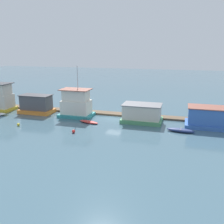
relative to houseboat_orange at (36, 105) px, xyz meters
The scene contains 10 objects.
ground_plane 14.74m from the houseboat_orange, ahead, with size 200.00×200.00×0.00m, color #426070.
dock_walkway 14.98m from the houseboat_orange, 10.86° to the left, with size 59.60×2.01×0.30m, color brown.
houseboat_orange is the anchor object (origin of this frame).
houseboat_teal 8.05m from the houseboat_orange, ahead, with size 5.69×3.92×8.80m.
houseboat_green 19.56m from the houseboat_orange, ahead, with size 6.42×4.10×2.96m.
houseboat_blue 29.80m from the houseboat_orange, ahead, with size 7.04×4.19×3.12m.
dinghy_red 12.04m from the houseboat_orange, 15.68° to the right, with size 3.62×1.87×0.36m.
dinghy_navy 26.04m from the houseboat_orange, ahead, with size 4.01×1.54×0.52m.
buoy_yellow 8.04m from the houseboat_orange, 77.71° to the right, with size 0.45×0.45×0.45m, color yellow.
buoy_red 14.02m from the houseboat_orange, 36.65° to the right, with size 0.48×0.48×0.48m, color red.
Camera 1 is at (11.08, -39.17, 11.78)m, focal length 40.00 mm.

